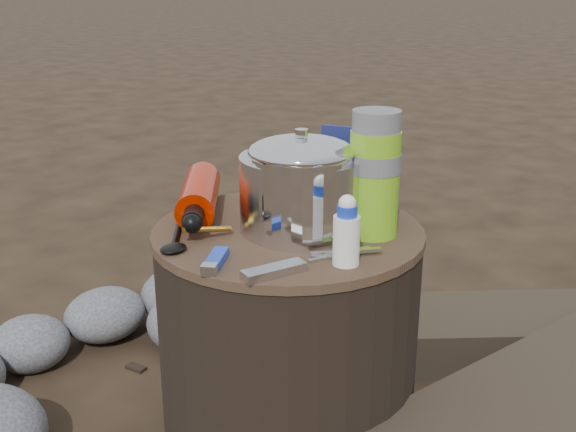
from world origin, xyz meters
The scene contains 14 objects.
stump centered at (0.00, 0.00, 0.23)m, with size 0.49×0.49×0.45m, color black.
rock_ring centered at (-0.51, -0.06, 0.09)m, with size 0.41×0.90×0.18m, color #59595F, non-canonical shape.
foil_windscreen centered at (0.02, 0.01, 0.52)m, with size 0.23×0.23×0.14m, color silver.
camping_pot centered at (0.03, -0.01, 0.55)m, with size 0.18×0.18×0.18m, color silver.
fuel_bottle centered at (-0.20, -0.02, 0.49)m, with size 0.07×0.30×0.07m, color #C01800, non-canonical shape.
thermos centered at (0.14, 0.06, 0.57)m, with size 0.09×0.09×0.22m, color #77BE1C.
travel_mug centered at (0.10, 0.14, 0.51)m, with size 0.07×0.07×0.11m, color black.
stuff_sack centered at (-0.10, 0.18, 0.50)m, with size 0.14×0.12×0.10m, color #EBB707.
food_pouch centered at (0.03, 0.18, 0.53)m, with size 0.12×0.03×0.16m, color #141A4D.
lighter centered at (-0.01, -0.20, 0.46)m, with size 0.02×0.09×0.02m, color blue.
multitool centered at (0.10, -0.19, 0.46)m, with size 0.03×0.11×0.01m, color silver.
pot_grabber centered at (0.14, -0.06, 0.46)m, with size 0.03×0.12×0.01m, color silver, non-canonical shape.
spork centered at (-0.14, -0.14, 0.46)m, with size 0.03×0.15×0.01m, color black, non-canonical shape.
squeeze_bottle centered at (0.17, -0.08, 0.51)m, with size 0.04×0.04×0.10m, color white.
Camera 1 is at (0.67, -1.00, 0.90)m, focal length 43.73 mm.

